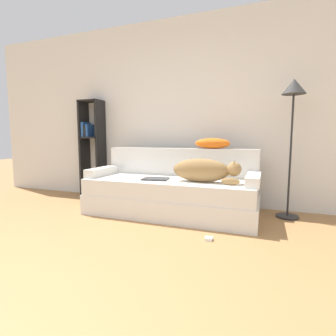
% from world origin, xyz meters
% --- Properties ---
extents(ground_plane, '(20.00, 20.00, 0.00)m').
position_xyz_m(ground_plane, '(0.00, 0.00, 0.00)').
color(ground_plane, '#9E7042').
extents(wall_back, '(6.98, 0.06, 2.70)m').
position_xyz_m(wall_back, '(0.00, 2.81, 1.35)').
color(wall_back, silver).
rests_on(wall_back, ground_plane).
extents(couch, '(2.14, 0.86, 0.46)m').
position_xyz_m(couch, '(0.08, 2.11, 0.22)').
color(couch, silver).
rests_on(couch, ground_plane).
extents(couch_backrest, '(2.10, 0.15, 0.38)m').
position_xyz_m(couch_backrest, '(0.08, 2.47, 0.64)').
color(couch_backrest, silver).
rests_on(couch_backrest, couch).
extents(couch_arm_left, '(0.15, 0.67, 0.11)m').
position_xyz_m(couch_arm_left, '(-0.92, 2.11, 0.51)').
color(couch_arm_left, silver).
rests_on(couch_arm_left, couch).
extents(couch_arm_right, '(0.15, 0.67, 0.11)m').
position_xyz_m(couch_arm_right, '(1.08, 2.11, 0.51)').
color(couch_arm_right, silver).
rests_on(couch_arm_right, couch).
extents(dog, '(0.80, 0.24, 0.28)m').
position_xyz_m(dog, '(0.53, 2.03, 0.60)').
color(dog, olive).
rests_on(dog, couch).
extents(laptop, '(0.34, 0.28, 0.02)m').
position_xyz_m(laptop, '(-0.08, 2.00, 0.46)').
color(laptop, '#2D2D30').
rests_on(laptop, couch).
extents(throw_pillow, '(0.46, 0.19, 0.14)m').
position_xyz_m(throw_pillow, '(0.54, 2.46, 0.90)').
color(throw_pillow, orange).
rests_on(throw_pillow, couch_backrest).
extents(bookshelf, '(0.36, 0.26, 1.57)m').
position_xyz_m(bookshelf, '(-1.48, 2.63, 0.88)').
color(bookshelf, black).
rests_on(bookshelf, ground_plane).
extents(floor_lamp, '(0.27, 0.27, 1.65)m').
position_xyz_m(floor_lamp, '(1.47, 2.48, 1.35)').
color(floor_lamp, '#232326').
rests_on(floor_lamp, ground_plane).
extents(power_adapter, '(0.07, 0.07, 0.03)m').
position_xyz_m(power_adapter, '(0.72, 1.42, 0.01)').
color(power_adapter, white).
rests_on(power_adapter, ground_plane).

